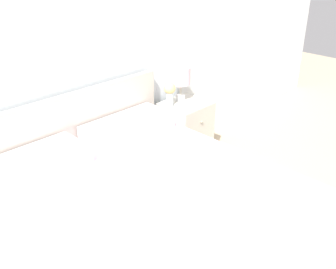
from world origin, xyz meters
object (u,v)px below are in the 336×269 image
object	(u,v)px
flower_vase	(170,92)
alarm_clock	(197,98)
teacup	(187,104)
bed	(148,219)
table_lamp	(181,78)
nightstand	(185,131)

from	to	relation	value
flower_vase	alarm_clock	world-z (taller)	flower_vase
alarm_clock	teacup	bearing A→B (deg)	-168.38
flower_vase	alarm_clock	size ratio (longest dim) A/B	3.48
bed	alarm_clock	xyz separation A→B (m)	(1.32, 0.71, 0.35)
table_lamp	alarm_clock	size ratio (longest dim) A/B	5.04
table_lamp	flower_vase	world-z (taller)	table_lamp
alarm_clock	bed	bearing A→B (deg)	-151.75
bed	teacup	xyz separation A→B (m)	(1.12, 0.67, 0.35)
table_lamp	alarm_clock	xyz separation A→B (m)	(0.13, -0.11, -0.21)
bed	teacup	size ratio (longest dim) A/B	16.16
nightstand	flower_vase	bearing A→B (deg)	160.00
bed	flower_vase	distance (m)	1.38
bed	table_lamp	world-z (taller)	bed
bed	nightstand	bearing A→B (deg)	31.92
table_lamp	flower_vase	size ratio (longest dim) A/B	1.45
table_lamp	teacup	size ratio (longest dim) A/B	2.68
flower_vase	nightstand	bearing A→B (deg)	-20.00
table_lamp	flower_vase	bearing A→B (deg)	-172.24
teacup	alarm_clock	bearing A→B (deg)	11.62
bed	alarm_clock	size ratio (longest dim) A/B	30.42
flower_vase	teacup	xyz separation A→B (m)	(0.10, -0.13, -0.11)
nightstand	alarm_clock	world-z (taller)	alarm_clock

